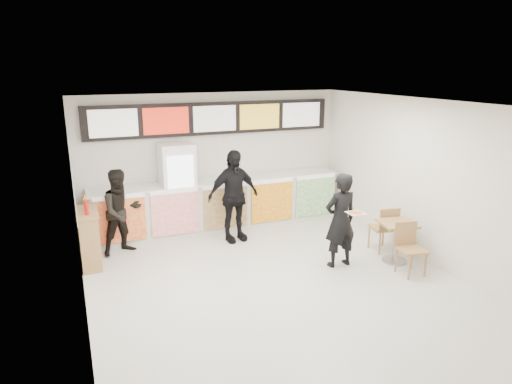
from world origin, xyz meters
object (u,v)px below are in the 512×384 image
service_counter (220,205)px  condiment_ledge (89,237)px  drinks_fridge (178,190)px  customer_mid (233,196)px  customer_left (121,212)px  customer_main (340,220)px  cafe_table (396,234)px

service_counter → condiment_ledge: size_ratio=4.48×
drinks_fridge → customer_mid: bearing=-38.3°
drinks_fridge → customer_left: (-1.25, -0.56, -0.16)m
customer_main → drinks_fridge: bearing=-51.7°
customer_left → customer_main: bearing=-50.1°
customer_left → cafe_table: (4.64, -2.40, -0.30)m
customer_mid → drinks_fridge: bearing=133.6°
customer_main → cafe_table: customer_main is taller
service_counter → customer_left: (-2.18, -0.54, 0.27)m
service_counter → customer_mid: bearing=-87.0°
service_counter → cafe_table: bearing=-50.1°
customer_mid → cafe_table: customer_mid is taller
service_counter → customer_mid: (0.04, -0.75, 0.39)m
drinks_fridge → customer_mid: (0.97, -0.77, -0.04)m
cafe_table → customer_left: bearing=164.3°
customer_main → customer_left: 4.16m
drinks_fridge → cafe_table: 4.53m
customer_left → drinks_fridge: bearing=5.1°
customer_main → customer_left: customer_main is taller
drinks_fridge → condiment_ledge: drinks_fridge is taller
drinks_fridge → customer_left: bearing=-155.9°
service_counter → drinks_fridge: drinks_fridge is taller
service_counter → drinks_fridge: bearing=179.0°
service_counter → customer_main: 3.04m
drinks_fridge → condiment_ledge: bearing=-154.0°
service_counter → cafe_table: size_ratio=3.43×
service_counter → condiment_ledge: (-2.82, -0.90, -0.04)m
cafe_table → service_counter: bearing=141.5°
drinks_fridge → customer_mid: size_ratio=1.04×
customer_left → condiment_ledge: size_ratio=1.35×
service_counter → customer_left: bearing=-166.0°
customer_left → cafe_table: bearing=-46.4°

